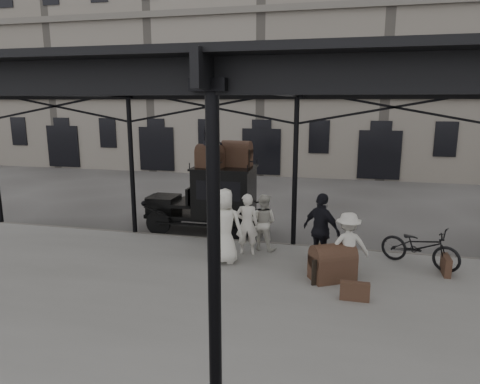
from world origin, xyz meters
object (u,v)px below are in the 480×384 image
object	(u,v)px
steamer_trunk_roof_near	(210,158)
steamer_trunk_platform	(332,265)
bicycle	(420,246)
porter_official	(321,230)
taxi	(215,196)
porter_left	(247,224)

from	to	relation	value
steamer_trunk_roof_near	steamer_trunk_platform	bearing A→B (deg)	-23.37
bicycle	steamer_trunk_roof_near	bearing A→B (deg)	100.92
porter_official	steamer_trunk_roof_near	bearing A→B (deg)	3.19
taxi	steamer_trunk_roof_near	xyz separation A→B (m)	(-0.08, -0.25, 1.28)
taxi	porter_official	size ratio (longest dim) A/B	1.97
taxi	bicycle	bearing A→B (deg)	-18.35
taxi	steamer_trunk_platform	distance (m)	5.12
porter_left	bicycle	world-z (taller)	porter_left
porter_official	bicycle	xyz separation A→B (m)	(2.40, 0.56, -0.42)
steamer_trunk_roof_near	porter_left	bearing A→B (deg)	-34.44
bicycle	steamer_trunk_platform	distance (m)	2.51
porter_left	porter_official	bearing A→B (deg)	157.62
porter_left	steamer_trunk_platform	bearing A→B (deg)	141.06
bicycle	steamer_trunk_platform	world-z (taller)	bicycle
porter_left	bicycle	xyz separation A→B (m)	(4.38, 0.16, -0.33)
steamer_trunk_roof_near	steamer_trunk_platform	xyz separation A→B (m)	(3.90, -3.09, -1.97)
taxi	porter_left	size ratio (longest dim) A/B	2.19
taxi	porter_left	bearing A→B (deg)	-54.34
taxi	porter_official	xyz separation A→B (m)	(3.50, -2.52, -0.13)
porter_official	bicycle	size ratio (longest dim) A/B	0.96
taxi	steamer_trunk_roof_near	distance (m)	1.30
porter_left	bicycle	distance (m)	4.40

